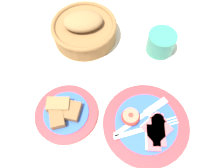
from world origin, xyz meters
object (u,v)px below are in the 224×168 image
at_px(bread_basket, 84,29).
at_px(teaspoon_by_saucer, 176,71).
at_px(bread_plate, 65,112).
at_px(breakfast_plate, 146,124).
at_px(sugar_cup, 161,42).

xyz_separation_m(bread_basket, teaspoon_by_saucer, (0.32, -0.09, -0.04)).
height_order(bread_plate, bread_basket, bread_basket).
relative_size(bread_basket, teaspoon_by_saucer, 1.31).
bearing_deg(breakfast_plate, teaspoon_by_saucer, 67.64).
bearing_deg(breakfast_plate, sugar_cup, 85.70).
bearing_deg(sugar_cup, teaspoon_by_saucer, -54.63).
bearing_deg(bread_plate, sugar_cup, 48.20).
bearing_deg(bread_basket, breakfast_plate, -50.15).
height_order(breakfast_plate, bread_basket, bread_basket).
bearing_deg(bread_plate, breakfast_plate, 1.50).
distance_m(breakfast_plate, bread_plate, 0.23).
bearing_deg(teaspoon_by_saucer, breakfast_plate, 32.34).
relative_size(breakfast_plate, bread_basket, 1.11).
xyz_separation_m(breakfast_plate, bread_plate, (-0.23, -0.01, 0.00)).
distance_m(breakfast_plate, sugar_cup, 0.28).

